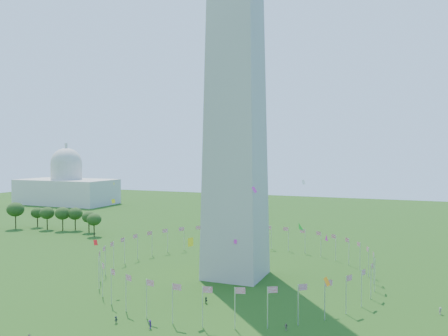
# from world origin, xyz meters

# --- Properties ---
(flag_ring) EXTENTS (80.24, 80.24, 9.00)m
(flag_ring) POSITION_xyz_m (-0.00, 50.00, 4.50)
(flag_ring) COLOR silver
(flag_ring) RESTS_ON ground
(capitol_building) EXTENTS (70.00, 35.00, 46.00)m
(capitol_building) POSITION_xyz_m (-180.00, 180.00, 23.00)
(capitol_building) COLOR beige
(capitol_building) RESTS_ON ground
(kites_aloft) EXTENTS (105.82, 67.07, 31.00)m
(kites_aloft) POSITION_xyz_m (9.42, 24.65, 18.92)
(kites_aloft) COLOR green
(kites_aloft) RESTS_ON ground
(tree_line_west) EXTENTS (55.74, 15.50, 12.81)m
(tree_line_west) POSITION_xyz_m (-108.17, 90.55, 5.52)
(tree_line_west) COLOR #30551C
(tree_line_west) RESTS_ON ground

